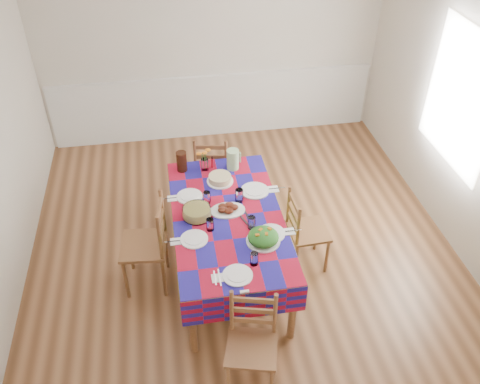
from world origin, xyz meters
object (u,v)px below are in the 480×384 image
object	(u,v)px
dining_table	(228,222)
chair_right	(304,231)
tea_pitcher	(182,161)
chair_left	(149,245)
meat_platter	(228,209)
chair_far	(212,169)
green_pitcher	(233,159)
chair_near	(252,344)

from	to	relation	value
dining_table	chair_right	xyz separation A→B (m)	(0.77, -0.00, -0.23)
tea_pitcher	chair_left	size ratio (longest dim) A/B	0.22
meat_platter	chair_far	size ratio (longest dim) A/B	0.37
dining_table	chair_right	size ratio (longest dim) A/B	2.15
meat_platter	tea_pitcher	xyz separation A→B (m)	(-0.37, 0.75, 0.08)
tea_pitcher	chair_far	bearing A→B (deg)	48.36
tea_pitcher	green_pitcher	bearing A→B (deg)	-5.35
dining_table	chair_near	bearing A→B (deg)	-89.51
chair_left	chair_right	distance (m)	1.54
chair_near	chair_left	distance (m)	1.44
dining_table	chair_left	distance (m)	0.78
green_pitcher	tea_pitcher	bearing A→B (deg)	174.65
chair_far	chair_right	size ratio (longest dim) A/B	1.02
green_pitcher	chair_left	world-z (taller)	chair_left
dining_table	tea_pitcher	world-z (taller)	tea_pitcher
green_pitcher	tea_pitcher	size ratio (longest dim) A/B	1.01
meat_platter	tea_pitcher	size ratio (longest dim) A/B	1.53
chair_far	green_pitcher	bearing A→B (deg)	122.32
tea_pitcher	chair_right	xyz separation A→B (m)	(1.13, -0.82, -0.42)
dining_table	chair_left	bearing A→B (deg)	-179.63
dining_table	meat_platter	world-z (taller)	meat_platter
meat_platter	chair_near	world-z (taller)	chair_near
tea_pitcher	chair_far	world-z (taller)	tea_pitcher
meat_platter	chair_left	xyz separation A→B (m)	(-0.78, -0.07, -0.28)
meat_platter	chair_far	distance (m)	1.19
meat_platter	chair_far	xyz separation A→B (m)	(-0.02, 1.15, -0.33)
chair_near	meat_platter	bearing A→B (deg)	104.51
dining_table	green_pitcher	size ratio (longest dim) A/B	8.70
green_pitcher	chair_far	distance (m)	0.63
chair_near	chair_far	bearing A→B (deg)	104.93
chair_far	chair_left	distance (m)	1.44
green_pitcher	chair_right	size ratio (longest dim) A/B	0.25
green_pitcher	chair_left	bearing A→B (deg)	-140.48
meat_platter	chair_left	world-z (taller)	chair_left
meat_platter	green_pitcher	distance (m)	0.72
tea_pitcher	dining_table	bearing A→B (deg)	-65.98
chair_left	chair_near	bearing A→B (deg)	38.73
chair_far	chair_left	bearing A→B (deg)	69.02
chair_right	chair_far	bearing A→B (deg)	30.52
chair_right	tea_pitcher	bearing A→B (deg)	52.15
meat_platter	chair_left	distance (m)	0.83
chair_right	chair_near	bearing A→B (deg)	145.91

